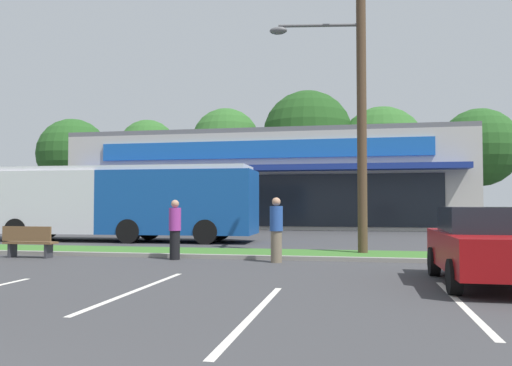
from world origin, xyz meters
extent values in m
cube|color=#386B28|center=(0.00, 14.00, 0.06)|extent=(56.00, 2.20, 0.12)
cube|color=gray|center=(0.00, 12.78, 0.06)|extent=(56.00, 0.24, 0.12)
cube|color=silver|center=(0.20, 6.90, 0.00)|extent=(0.12, 4.80, 0.01)
cube|color=silver|center=(2.77, 5.26, 0.00)|extent=(0.12, 4.80, 0.01)
cube|color=silver|center=(5.90, 6.62, 0.00)|extent=(0.12, 4.80, 0.01)
cube|color=#BCB7AD|center=(-1.85, 35.62, 3.09)|extent=(26.47, 11.05, 6.19)
cube|color=black|center=(-1.85, 30.06, 1.86)|extent=(22.24, 0.08, 3.22)
cube|color=navy|center=(-1.85, 29.40, 3.84)|extent=(24.88, 1.40, 0.35)
cube|color=#1959AD|center=(-1.85, 30.02, 5.07)|extent=(21.18, 0.16, 1.11)
cube|color=slate|center=(-1.85, 35.62, 6.34)|extent=(26.47, 11.05, 0.30)
cylinder|color=#473323|center=(-24.18, 46.21, 2.04)|extent=(0.44, 0.44, 4.07)
sphere|color=#23511E|center=(-24.18, 46.21, 6.73)|extent=(7.09, 7.09, 7.09)
cylinder|color=#473323|center=(-15.86, 45.61, 2.44)|extent=(0.44, 0.44, 4.89)
sphere|color=#2D6026|center=(-15.86, 45.61, 7.01)|extent=(5.65, 5.65, 5.65)
cylinder|color=#473323|center=(-8.07, 45.83, 2.51)|extent=(0.44, 0.44, 5.02)
sphere|color=#2D6026|center=(-8.07, 45.83, 7.46)|extent=(6.51, 6.51, 6.51)
cylinder|color=#473323|center=(-0.20, 44.82, 2.41)|extent=(0.44, 0.44, 4.81)
sphere|color=#1E4719|center=(-0.20, 44.82, 7.83)|extent=(8.04, 8.04, 8.04)
cylinder|color=#473323|center=(6.33, 45.24, 1.78)|extent=(0.44, 0.44, 3.57)
sphere|color=#2D6026|center=(6.33, 45.24, 6.43)|extent=(7.64, 7.64, 7.64)
cylinder|color=#473323|center=(14.59, 45.92, 2.01)|extent=(0.44, 0.44, 4.01)
sphere|color=#23511E|center=(14.59, 45.92, 6.55)|extent=(6.76, 6.76, 6.76)
cylinder|color=#4C3826|center=(4.40, 14.27, 5.04)|extent=(0.30, 0.30, 10.08)
cylinder|color=#59595B|center=(3.12, 14.08, 7.26)|extent=(2.59, 0.49, 0.10)
ellipsoid|color=#59595B|center=(1.83, 13.88, 7.11)|extent=(0.56, 0.32, 0.24)
cube|color=#144793|center=(-3.30, 19.18, 1.70)|extent=(6.64, 2.74, 2.70)
cube|color=silver|center=(-9.27, 19.00, 1.70)|extent=(5.44, 2.71, 2.70)
cube|color=silver|center=(-5.99, 19.10, 3.15)|extent=(11.52, 2.63, 0.20)
cube|color=black|center=(-6.03, 20.40, 2.19)|extent=(10.98, 0.39, 1.19)
cylinder|color=black|center=(-10.13, 17.80, 0.50)|extent=(1.01, 0.33, 1.00)
cylinder|color=black|center=(-10.20, 20.15, 0.50)|extent=(1.01, 0.33, 1.00)
cylinder|color=black|center=(-5.06, 17.95, 0.50)|extent=(1.01, 0.33, 1.00)
cylinder|color=black|center=(-5.13, 20.30, 0.50)|extent=(1.01, 0.33, 1.00)
cylinder|color=black|center=(-1.78, 18.05, 0.50)|extent=(1.01, 0.33, 1.00)
cylinder|color=black|center=(-1.85, 20.40, 0.50)|extent=(1.01, 0.33, 1.00)
cube|color=brown|center=(-5.48, 11.97, 0.45)|extent=(1.60, 0.45, 0.06)
cube|color=brown|center=(-5.48, 11.77, 0.73)|extent=(1.60, 0.06, 0.44)
cube|color=#333338|center=(-4.87, 11.97, 0.23)|extent=(0.08, 0.36, 0.45)
cube|color=#333338|center=(-6.08, 11.97, 0.23)|extent=(0.08, 0.36, 0.45)
cube|color=maroon|center=(6.83, 8.81, 0.68)|extent=(1.85, 4.15, 0.72)
cube|color=black|center=(6.83, 9.01, 1.30)|extent=(1.62, 1.87, 0.52)
cylinder|color=black|center=(5.95, 7.52, 0.32)|extent=(0.22, 0.64, 0.64)
cylinder|color=black|center=(5.95, 10.09, 0.32)|extent=(0.22, 0.64, 0.64)
cylinder|color=#726651|center=(2.04, 12.08, 0.44)|extent=(0.31, 0.31, 0.87)
cylinder|color=#264C99|center=(2.04, 12.08, 1.22)|extent=(0.36, 0.36, 0.69)
sphere|color=tan|center=(2.04, 12.08, 1.68)|extent=(0.24, 0.24, 0.24)
cylinder|color=black|center=(-0.99, 12.26, 0.42)|extent=(0.30, 0.30, 0.84)
cylinder|color=#99338C|center=(-0.99, 12.26, 1.18)|extent=(0.35, 0.35, 0.67)
sphere|color=tan|center=(-0.99, 12.26, 1.63)|extent=(0.23, 0.23, 0.23)
camera|label=1|loc=(4.30, -2.40, 1.61)|focal=36.95mm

